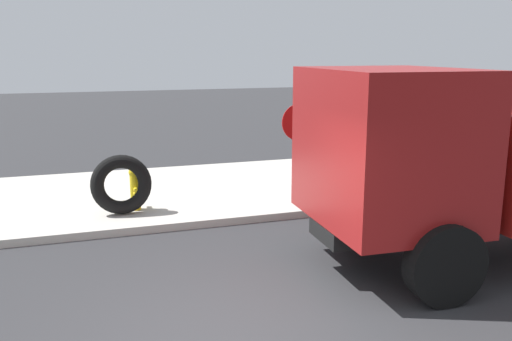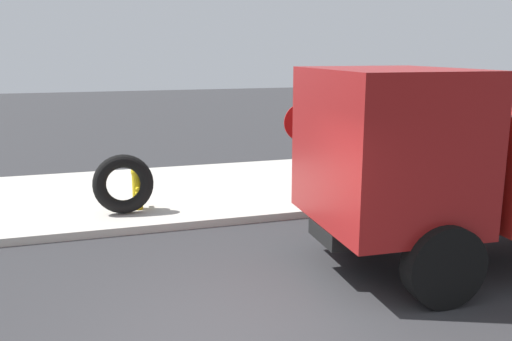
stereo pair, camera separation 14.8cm
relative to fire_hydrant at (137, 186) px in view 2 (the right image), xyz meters
The scene contains 5 objects.
ground_plane 5.18m from the fire_hydrant, 84.58° to the right, with size 80.00×80.00×0.00m, color #2D2D30.
sidewalk_curb 1.56m from the fire_hydrant, 70.55° to the left, with size 36.00×5.00×0.15m, color #BCB7AD.
fire_hydrant is the anchor object (origin of this frame).
loose_tire 0.37m from the fire_hydrant, 142.66° to the right, with size 1.15×1.15×0.26m, color black.
stop_sign 3.45m from the fire_hydrant, ahead, with size 0.76×0.08×2.04m.
Camera 2 is at (-1.37, -5.64, 3.26)m, focal length 38.69 mm.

